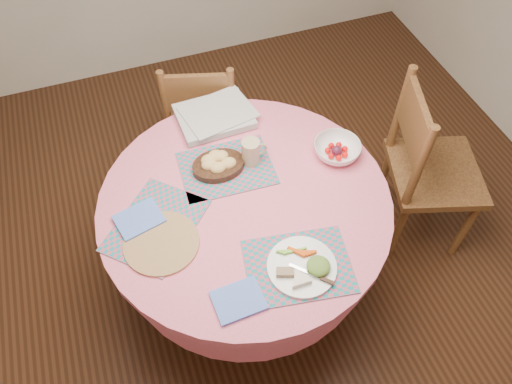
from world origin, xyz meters
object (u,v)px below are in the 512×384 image
(latte_mug, at_px, (251,152))
(wicker_trivet, at_px, (161,243))
(dining_table, at_px, (246,225))
(dinner_plate, at_px, (304,266))
(bread_bowl, at_px, (218,163))
(chair_back, at_px, (203,117))
(chair_right, at_px, (426,167))
(fruit_bowl, at_px, (337,150))

(latte_mug, bearing_deg, wicker_trivet, -149.30)
(dining_table, height_order, dinner_plate, dinner_plate)
(dining_table, distance_m, bread_bowl, 0.31)
(wicker_trivet, bearing_deg, dining_table, 13.90)
(dining_table, distance_m, chair_back, 0.83)
(wicker_trivet, height_order, latte_mug, latte_mug)
(bread_bowl, bearing_deg, dinner_plate, -74.75)
(chair_right, xyz_separation_m, wicker_trivet, (-1.35, -0.14, 0.24))
(bread_bowl, xyz_separation_m, fruit_bowl, (0.53, -0.10, -0.01))
(chair_right, distance_m, dinner_plate, 1.01)
(fruit_bowl, bearing_deg, chair_right, -6.04)
(chair_right, bearing_deg, latte_mug, 98.26)
(dinner_plate, distance_m, bread_bowl, 0.61)
(dining_table, bearing_deg, chair_back, 87.93)
(dining_table, distance_m, dinner_plate, 0.46)
(dinner_plate, distance_m, latte_mug, 0.58)
(chair_back, relative_size, dinner_plate, 3.36)
(wicker_trivet, xyz_separation_m, fruit_bowl, (0.85, 0.19, 0.03))
(dining_table, xyz_separation_m, fruit_bowl, (0.47, 0.10, 0.23))
(wicker_trivet, xyz_separation_m, bread_bowl, (0.32, 0.29, 0.03))
(dining_table, bearing_deg, dinner_plate, -74.92)
(latte_mug, bearing_deg, dining_table, -117.10)
(chair_back, height_order, latte_mug, chair_back)
(bread_bowl, bearing_deg, chair_back, 82.28)
(wicker_trivet, bearing_deg, chair_right, 5.87)
(bread_bowl, distance_m, latte_mug, 0.15)
(wicker_trivet, height_order, dinner_plate, dinner_plate)
(chair_back, relative_size, fruit_bowl, 3.77)
(dining_table, bearing_deg, chair_right, 2.68)
(dinner_plate, bearing_deg, dining_table, 105.08)
(dining_table, distance_m, fruit_bowl, 0.53)
(chair_right, xyz_separation_m, latte_mug, (-0.88, 0.14, 0.30))
(chair_right, relative_size, fruit_bowl, 4.23)
(chair_back, bearing_deg, dinner_plate, 110.26)
(chair_back, height_order, bread_bowl, chair_back)
(chair_right, height_order, wicker_trivet, chair_right)
(dining_table, height_order, fruit_bowl, fruit_bowl)
(bread_bowl, relative_size, fruit_bowl, 0.97)
(bread_bowl, height_order, fruit_bowl, bread_bowl)
(chair_right, relative_size, bread_bowl, 4.34)
(chair_back, height_order, dinner_plate, chair_back)
(chair_back, xyz_separation_m, latte_mug, (0.07, -0.64, 0.35))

